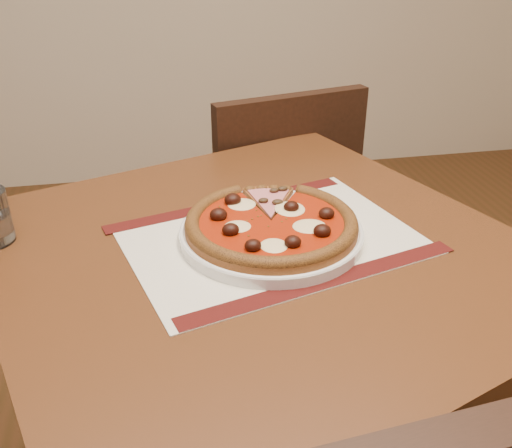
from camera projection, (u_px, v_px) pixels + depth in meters
The scene contains 6 objects.
table at pixel (258, 298), 0.96m from camera, with size 1.03×1.03×0.75m.
chair_far at pixel (272, 214), 1.59m from camera, with size 0.48×0.48×0.84m.
placemat at pixel (271, 239), 0.93m from camera, with size 0.45×0.32×0.00m, color beige.
plate at pixel (271, 233), 0.92m from camera, with size 0.30×0.30×0.02m, color white.
pizza at pixel (271, 223), 0.91m from camera, with size 0.28×0.28×0.04m.
ham_slice at pixel (274, 203), 0.98m from camera, with size 0.09×0.13×0.02m.
Camera 1 is at (0.25, 0.17, 1.21)m, focal length 40.00 mm.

